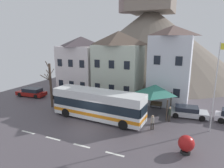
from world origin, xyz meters
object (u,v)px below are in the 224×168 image
at_px(bus_shelter, 155,90).
at_px(bare_tree_00, 51,84).
at_px(flagpole, 216,83).
at_px(pedestrian_00, 152,121).
at_px(hilltop_castle, 150,41).
at_px(public_bench, 156,105).
at_px(parked_car_01, 32,92).
at_px(townhouse_01, 118,65).
at_px(transit_bus, 98,105).
at_px(parked_car_03, 65,95).
at_px(townhouse_02, 171,65).
at_px(harbour_buoy, 186,144).
at_px(townhouse_00, 82,65).
at_px(pedestrian_01, 170,113).
at_px(parked_car_00, 188,112).

xyz_separation_m(bus_shelter, bare_tree_00, (-12.76, -3.01, 0.06)).
bearing_deg(flagpole, pedestrian_00, -159.69).
bearing_deg(hilltop_castle, public_bench, -74.52).
xyz_separation_m(bus_shelter, parked_car_01, (-18.93, -0.38, -2.33)).
height_order(townhouse_01, transit_bus, townhouse_01).
bearing_deg(bus_shelter, parked_car_03, 177.89).
bearing_deg(bare_tree_00, public_bench, 21.77).
xyz_separation_m(townhouse_02, parked_car_03, (-14.21, -5.24, -4.57)).
height_order(pedestrian_00, harbour_buoy, pedestrian_00).
xyz_separation_m(hilltop_castle, harbour_buoy, (10.75, -33.19, -7.38)).
relative_size(hilltop_castle, transit_bus, 3.99).
height_order(townhouse_00, public_bench, townhouse_00).
relative_size(transit_bus, harbour_buoy, 7.08).
distance_m(pedestrian_00, public_bench, 6.38).
bearing_deg(flagpole, hilltop_castle, 114.26).
height_order(townhouse_00, townhouse_02, townhouse_02).
distance_m(townhouse_00, townhouse_02, 14.24).
height_order(pedestrian_01, flagpole, flagpole).
distance_m(townhouse_02, parked_car_01, 21.22).
bearing_deg(townhouse_01, bare_tree_00, -128.13).
relative_size(pedestrian_01, public_bench, 1.13).
relative_size(pedestrian_00, harbour_buoy, 1.02).
bearing_deg(bare_tree_00, townhouse_02, 32.69).
height_order(townhouse_01, pedestrian_01, townhouse_01).
bearing_deg(transit_bus, public_bench, 51.91).
height_order(townhouse_02, bare_tree_00, townhouse_02).
distance_m(townhouse_02, transit_bus, 12.13).
bearing_deg(parked_car_00, harbour_buoy, -93.62).
bearing_deg(hilltop_castle, transit_bus, -87.32).
xyz_separation_m(bus_shelter, public_bench, (-0.19, 2.01, -2.49)).
distance_m(parked_car_00, harbour_buoy, 7.89).
height_order(hilltop_castle, parked_car_03, hilltop_castle).
relative_size(townhouse_02, flagpole, 1.24).
bearing_deg(townhouse_02, hilltop_castle, 110.84).
distance_m(townhouse_00, flagpole, 20.80).
height_order(parked_car_03, pedestrian_01, pedestrian_01).
relative_size(townhouse_01, bare_tree_00, 1.61).
bearing_deg(bus_shelter, flagpole, -21.68).
bearing_deg(pedestrian_01, parked_car_03, 172.27).
bearing_deg(transit_bus, bare_tree_00, 175.27).
relative_size(townhouse_02, bare_tree_00, 1.72).
bearing_deg(hilltop_castle, pedestrian_01, -72.32).
xyz_separation_m(townhouse_01, parked_car_03, (-6.75, -4.36, -4.24)).
height_order(public_bench, bare_tree_00, bare_tree_00).
distance_m(parked_car_03, pedestrian_01, 15.44).
bearing_deg(flagpole, public_bench, 144.51).
distance_m(public_bench, bare_tree_00, 13.77).
bearing_deg(parked_car_03, harbour_buoy, 160.10).
bearing_deg(harbour_buoy, townhouse_01, 130.93).
bearing_deg(hilltop_castle, harbour_buoy, -72.05).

